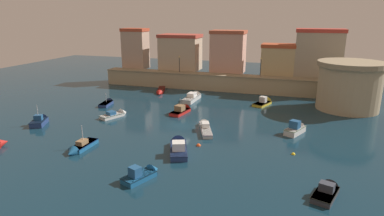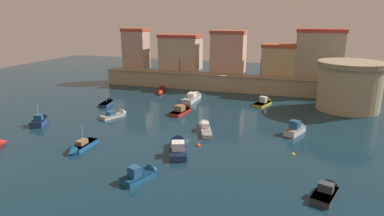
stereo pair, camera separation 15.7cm
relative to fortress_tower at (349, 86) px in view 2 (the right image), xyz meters
name	(u,v)px [view 2 (the right image)]	position (x,y,z in m)	size (l,w,h in m)	color
ground_plane	(180,126)	(-24.03, -16.80, -4.11)	(137.91, 137.91, 0.00)	#112D3D
quay_wall	(219,82)	(-24.03, 7.76, -2.39)	(51.51, 3.44, 3.42)	tan
old_town_backdrop	(229,53)	(-22.82, 11.83, 3.41)	(47.92, 6.15, 9.65)	tan
fortress_tower	(349,86)	(0.00, 0.00, 0.00)	(10.75, 10.75, 8.09)	tan
quay_lamp_0	(180,62)	(-32.86, 7.76, 1.60)	(0.32, 0.32, 3.43)	black
quay_lamp_1	(261,64)	(-15.50, 7.76, 1.78)	(0.32, 0.32, 3.76)	black
moored_boat_0	(161,91)	(-35.01, 2.02, -3.82)	(3.11, 6.72, 1.21)	red
moored_boat_1	(183,110)	(-25.88, -10.21, -3.70)	(2.63, 5.52, 3.11)	red
moored_boat_2	(297,129)	(-7.92, -14.71, -3.52)	(3.25, 4.77, 2.18)	silver
moored_boat_3	(116,114)	(-35.15, -15.51, -3.78)	(3.37, 4.93, 1.55)	silver
moored_boat_4	(80,147)	(-32.35, -28.79, -3.76)	(1.55, 4.94, 3.29)	#195689
moored_boat_5	(143,174)	(-22.15, -32.74, -3.69)	(3.06, 4.51, 2.00)	#195689
moored_boat_6	(178,146)	(-21.27, -25.09, -3.64)	(4.07, 6.80, 2.15)	navy
moored_boat_7	(108,103)	(-40.33, -9.59, -3.82)	(2.08, 4.46, 2.62)	navy
moored_boat_9	(265,102)	(-13.56, -0.74, -3.77)	(3.52, 5.38, 2.39)	gold
moored_boat_10	(205,127)	(-20.20, -17.07, -3.75)	(3.77, 7.24, 1.49)	silver
moored_boat_11	(194,97)	(-26.76, -1.57, -3.61)	(2.10, 7.27, 1.97)	silver
moored_boat_12	(327,190)	(-5.11, -30.54, -3.74)	(2.88, 4.62, 1.81)	#333338
moored_boat_13	(40,120)	(-43.92, -22.14, -3.62)	(3.19, 4.45, 3.48)	navy
mooring_buoy_0	(198,146)	(-19.31, -23.26, -4.11)	(0.57, 0.57, 0.57)	#EA4C19
mooring_buoy_1	(293,155)	(-8.18, -22.44, -4.11)	(0.45, 0.45, 0.45)	yellow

